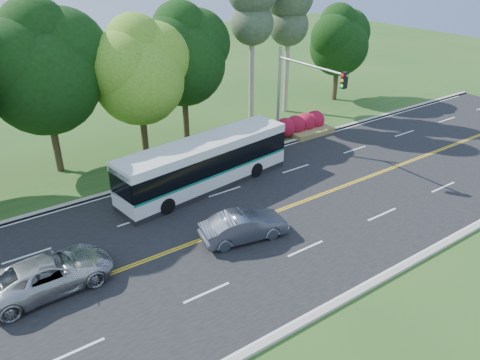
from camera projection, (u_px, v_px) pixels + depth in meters
ground at (268, 215)px, 25.06m from camera, size 120.00×120.00×0.00m
road at (268, 215)px, 25.05m from camera, size 60.00×14.00×0.02m
curb_north at (200, 167)px, 30.25m from camera, size 60.00×0.30×0.15m
curb_south at (373, 284)px, 19.79m from camera, size 60.00×0.30×0.15m
grass_verge at (186, 158)px, 31.62m from camera, size 60.00×4.00×0.10m
lane_markings at (267, 215)px, 25.00m from camera, size 57.60×13.82×0.00m
tree_row at (81, 60)px, 28.26m from camera, size 44.70×9.10×13.84m
bougainvillea_hedge at (277, 131)px, 34.38m from camera, size 9.50×2.25×1.50m
traffic_signal at (298, 88)px, 30.24m from camera, size 0.42×6.10×7.00m
transit_bus at (205, 164)px, 27.36m from camera, size 11.28×3.83×2.90m
sedan at (244, 226)px, 22.69m from camera, size 4.51×2.28×1.42m
suv at (49, 274)px, 19.36m from camera, size 5.33×2.60×1.46m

